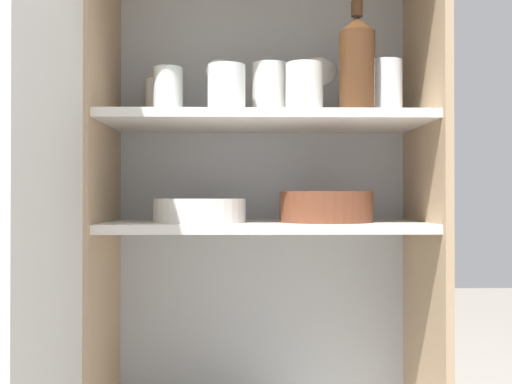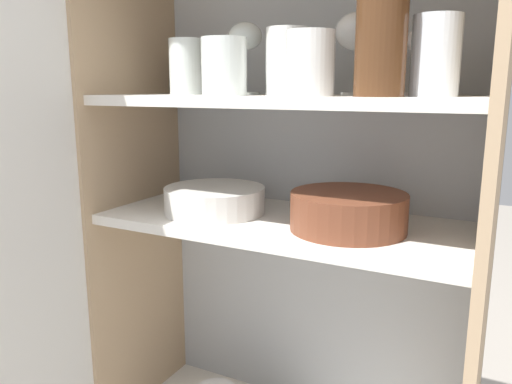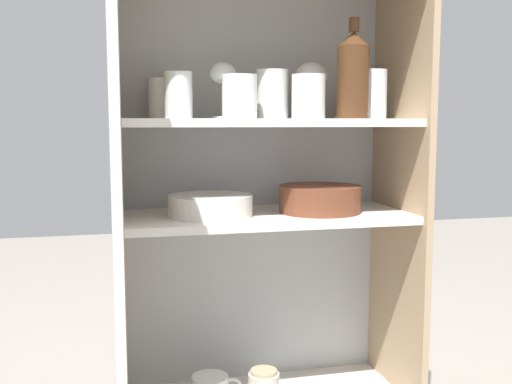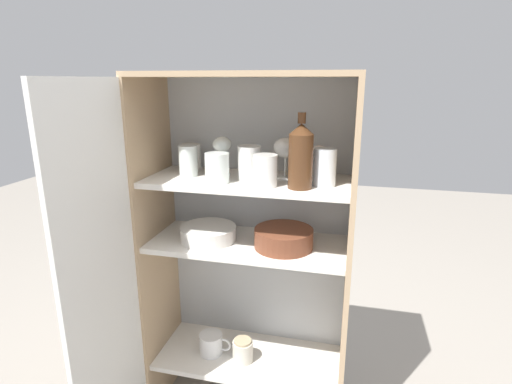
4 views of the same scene
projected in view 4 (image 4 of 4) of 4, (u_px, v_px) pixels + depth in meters
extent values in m
cube|color=#B2B7BC|center=(258.00, 244.00, 1.67)|extent=(0.76, 0.02, 1.34)
cube|color=tan|center=(158.00, 250.00, 1.60)|extent=(0.02, 0.34, 1.34)
cube|color=tan|center=(348.00, 271.00, 1.43)|extent=(0.02, 0.34, 1.34)
cube|color=tan|center=(247.00, 74.00, 1.33)|extent=(0.76, 0.34, 0.02)
cube|color=silver|center=(248.00, 358.00, 1.63)|extent=(0.73, 0.31, 0.02)
cube|color=silver|center=(248.00, 244.00, 1.50)|extent=(0.73, 0.31, 0.02)
cube|color=silver|center=(247.00, 182.00, 1.43)|extent=(0.73, 0.31, 0.02)
cube|color=silver|center=(103.00, 296.00, 1.26)|extent=(0.02, 0.38, 1.34)
cylinder|color=white|center=(217.00, 168.00, 1.36)|extent=(0.08, 0.08, 0.10)
cylinder|color=white|center=(249.00, 163.00, 1.40)|extent=(0.08, 0.08, 0.12)
cylinder|color=white|center=(188.00, 161.00, 1.46)|extent=(0.07, 0.07, 0.11)
cylinder|color=white|center=(191.00, 157.00, 1.56)|extent=(0.08, 0.08, 0.10)
cylinder|color=white|center=(325.00, 167.00, 1.32)|extent=(0.08, 0.08, 0.13)
cylinder|color=white|center=(265.00, 171.00, 1.32)|extent=(0.08, 0.08, 0.11)
cylinder|color=white|center=(285.00, 178.00, 1.43)|extent=(0.06, 0.06, 0.01)
cylinder|color=white|center=(285.00, 167.00, 1.42)|extent=(0.01, 0.01, 0.07)
ellipsoid|color=white|center=(285.00, 147.00, 1.40)|extent=(0.09, 0.09, 0.07)
cylinder|color=silver|center=(318.00, 178.00, 1.42)|extent=(0.07, 0.07, 0.01)
cylinder|color=silver|center=(318.00, 169.00, 1.41)|extent=(0.01, 0.01, 0.06)
ellipsoid|color=silver|center=(319.00, 153.00, 1.40)|extent=(0.07, 0.07, 0.06)
cylinder|color=white|center=(223.00, 174.00, 1.49)|extent=(0.06, 0.06, 0.01)
cylinder|color=white|center=(222.00, 163.00, 1.48)|extent=(0.01, 0.01, 0.08)
ellipsoid|color=white|center=(222.00, 144.00, 1.46)|extent=(0.07, 0.07, 0.06)
cylinder|color=#4C2D19|center=(300.00, 162.00, 1.28)|extent=(0.08, 0.08, 0.18)
cone|color=#4C2D19|center=(301.00, 129.00, 1.26)|extent=(0.08, 0.08, 0.03)
cylinder|color=#4C2D19|center=(302.00, 118.00, 1.25)|extent=(0.03, 0.03, 0.03)
cylinder|color=silver|center=(209.00, 239.00, 1.51)|extent=(0.21, 0.21, 0.01)
cylinder|color=silver|center=(208.00, 236.00, 1.51)|extent=(0.21, 0.21, 0.01)
cylinder|color=silver|center=(208.00, 234.00, 1.51)|extent=(0.21, 0.21, 0.01)
cylinder|color=silver|center=(208.00, 232.00, 1.50)|extent=(0.21, 0.21, 0.01)
cylinder|color=silver|center=(208.00, 230.00, 1.50)|extent=(0.21, 0.21, 0.01)
cylinder|color=silver|center=(208.00, 228.00, 1.50)|extent=(0.21, 0.21, 0.01)
cylinder|color=brown|center=(284.00, 238.00, 1.44)|extent=(0.21, 0.21, 0.07)
torus|color=brown|center=(284.00, 230.00, 1.43)|extent=(0.21, 0.21, 0.01)
cylinder|color=white|center=(211.00, 344.00, 1.64)|extent=(0.09, 0.09, 0.09)
torus|color=white|center=(224.00, 345.00, 1.62)|extent=(0.06, 0.01, 0.06)
cylinder|color=beige|center=(243.00, 351.00, 1.59)|extent=(0.08, 0.08, 0.08)
cylinder|color=tan|center=(243.00, 341.00, 1.58)|extent=(0.07, 0.07, 0.01)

